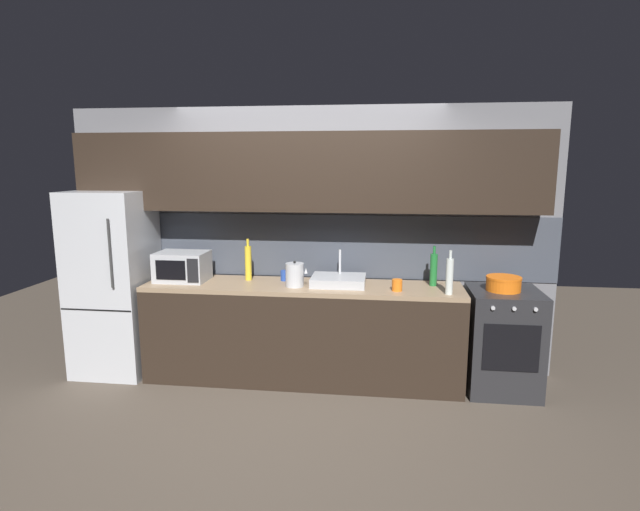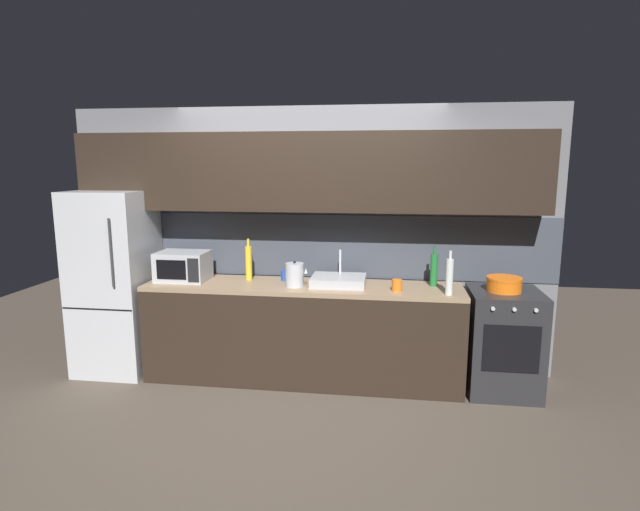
{
  "view_description": "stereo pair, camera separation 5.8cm",
  "coord_description": "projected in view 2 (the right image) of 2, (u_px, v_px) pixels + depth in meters",
  "views": [
    {
      "loc": [
        0.71,
        -3.48,
        1.97
      ],
      "look_at": [
        0.16,
        0.9,
        1.17
      ],
      "focal_mm": 28.36,
      "sensor_mm": 36.0,
      "label": 1
    },
    {
      "loc": [
        0.77,
        -3.47,
        1.97
      ],
      "look_at": [
        0.16,
        0.9,
        1.17
      ],
      "focal_mm": 28.36,
      "sensor_mm": 36.0,
      "label": 2
    }
  ],
  "objects": [
    {
      "name": "back_wall",
      "position": [
        307.0,
        210.0,
        4.73
      ],
      "size": [
        4.6,
        0.44,
        2.5
      ],
      "color": "slate",
      "rests_on": "ground"
    },
    {
      "name": "sink_basin",
      "position": [
        339.0,
        280.0,
        4.53
      ],
      "size": [
        0.48,
        0.38,
        0.3
      ],
      "color": "#ADAFB5",
      "rests_on": "counter_run"
    },
    {
      "name": "mug_blue",
      "position": [
        285.0,
        275.0,
        4.71
      ],
      "size": [
        0.07,
        0.07,
        0.1
      ],
      "primitive_type": "cylinder",
      "color": "#234299",
      "rests_on": "counter_run"
    },
    {
      "name": "counter_run",
      "position": [
        303.0,
        332.0,
        4.63
      ],
      "size": [
        2.86,
        0.6,
        0.9
      ],
      "color": "black",
      "rests_on": "ground"
    },
    {
      "name": "kettle",
      "position": [
        295.0,
        275.0,
        4.47
      ],
      "size": [
        0.2,
        0.16,
        0.23
      ],
      "color": "#B7BABF",
      "rests_on": "counter_run"
    },
    {
      "name": "wine_bottle_clear",
      "position": [
        449.0,
        276.0,
        4.17
      ],
      "size": [
        0.06,
        0.06,
        0.37
      ],
      "color": "silver",
      "rests_on": "counter_run"
    },
    {
      "name": "wine_bottle_yellow",
      "position": [
        249.0,
        262.0,
        4.72
      ],
      "size": [
        0.06,
        0.06,
        0.39
      ],
      "color": "gold",
      "rests_on": "counter_run"
    },
    {
      "name": "microwave",
      "position": [
        183.0,
        266.0,
        4.7
      ],
      "size": [
        0.46,
        0.35,
        0.27
      ],
      "color": "#A8AAAF",
      "rests_on": "counter_run"
    },
    {
      "name": "refrigerator",
      "position": [
        115.0,
        282.0,
        4.81
      ],
      "size": [
        0.68,
        0.69,
        1.73
      ],
      "color": "#B7BABF",
      "rests_on": "ground"
    },
    {
      "name": "mug_orange",
      "position": [
        397.0,
        285.0,
        4.31
      ],
      "size": [
        0.09,
        0.09,
        0.1
      ],
      "primitive_type": "cylinder",
      "color": "orange",
      "rests_on": "counter_run"
    },
    {
      "name": "ground_plane",
      "position": [
        283.0,
        427.0,
        3.84
      ],
      "size": [
        10.0,
        10.0,
        0.0
      ],
      "primitive_type": "plane",
      "color": "#4C4238"
    },
    {
      "name": "cooking_pot",
      "position": [
        504.0,
        284.0,
        4.31
      ],
      "size": [
        0.29,
        0.29,
        0.12
      ],
      "color": "orange",
      "rests_on": "oven_range"
    },
    {
      "name": "oven_range",
      "position": [
        503.0,
        341.0,
        4.39
      ],
      "size": [
        0.6,
        0.62,
        0.9
      ],
      "color": "#232326",
      "rests_on": "ground"
    },
    {
      "name": "wine_bottle_green",
      "position": [
        434.0,
        269.0,
        4.48
      ],
      "size": [
        0.06,
        0.06,
        0.36
      ],
      "color": "#1E6B2D",
      "rests_on": "counter_run"
    }
  ]
}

